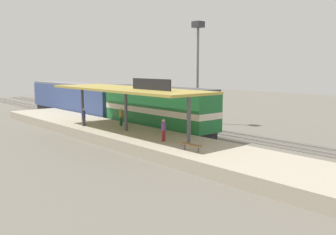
{
  "coord_description": "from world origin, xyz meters",
  "views": [
    {
      "loc": [
        -23.11,
        -27.07,
        6.51
      ],
      "look_at": [
        -1.38,
        -1.98,
        2.0
      ],
      "focal_mm": 39.6,
      "sensor_mm": 36.0,
      "label": 1
    }
  ],
  "objects_px": {
    "light_mast": "(198,51)",
    "person_boarding": "(84,116)",
    "platform_bench": "(191,145)",
    "passenger_carriage_single": "(74,98)",
    "locomotive": "(157,109)",
    "person_waiting": "(164,129)",
    "person_walking": "(121,116)"
  },
  "relations": [
    {
      "from": "platform_bench",
      "to": "passenger_carriage_single",
      "type": "distance_m",
      "value": 29.56
    },
    {
      "from": "passenger_carriage_single",
      "to": "person_waiting",
      "type": "relative_size",
      "value": 11.7
    },
    {
      "from": "passenger_carriage_single",
      "to": "person_boarding",
      "type": "relative_size",
      "value": 11.7
    },
    {
      "from": "platform_bench",
      "to": "light_mast",
      "type": "distance_m",
      "value": 20.27
    },
    {
      "from": "light_mast",
      "to": "person_waiting",
      "type": "height_order",
      "value": "light_mast"
    },
    {
      "from": "platform_bench",
      "to": "passenger_carriage_single",
      "type": "height_order",
      "value": "passenger_carriage_single"
    },
    {
      "from": "passenger_carriage_single",
      "to": "person_walking",
      "type": "height_order",
      "value": "passenger_carriage_single"
    },
    {
      "from": "person_walking",
      "to": "platform_bench",
      "type": "bearing_deg",
      "value": -101.86
    },
    {
      "from": "passenger_carriage_single",
      "to": "person_boarding",
      "type": "bearing_deg",
      "value": -113.25
    },
    {
      "from": "locomotive",
      "to": "person_waiting",
      "type": "distance_m",
      "value": 8.78
    },
    {
      "from": "platform_bench",
      "to": "person_boarding",
      "type": "relative_size",
      "value": 0.99
    },
    {
      "from": "light_mast",
      "to": "person_walking",
      "type": "relative_size",
      "value": 6.84
    },
    {
      "from": "platform_bench",
      "to": "passenger_carriage_single",
      "type": "bearing_deg",
      "value": 78.28
    },
    {
      "from": "passenger_carriage_single",
      "to": "person_boarding",
      "type": "distance_m",
      "value": 15.59
    },
    {
      "from": "person_walking",
      "to": "person_boarding",
      "type": "xyz_separation_m",
      "value": [
        -2.73,
        2.33,
        0.0
      ]
    },
    {
      "from": "platform_bench",
      "to": "light_mast",
      "type": "bearing_deg",
      "value": 43.44
    },
    {
      "from": "locomotive",
      "to": "passenger_carriage_single",
      "type": "bearing_deg",
      "value": 90.0
    },
    {
      "from": "light_mast",
      "to": "person_boarding",
      "type": "bearing_deg",
      "value": 173.67
    },
    {
      "from": "locomotive",
      "to": "person_waiting",
      "type": "bearing_deg",
      "value": -126.25
    },
    {
      "from": "locomotive",
      "to": "person_boarding",
      "type": "xyz_separation_m",
      "value": [
        -6.15,
        3.69,
        -0.56
      ]
    },
    {
      "from": "platform_bench",
      "to": "person_boarding",
      "type": "xyz_separation_m",
      "value": [
        -0.15,
        14.61,
        0.51
      ]
    },
    {
      "from": "platform_bench",
      "to": "person_walking",
      "type": "height_order",
      "value": "person_walking"
    },
    {
      "from": "platform_bench",
      "to": "person_walking",
      "type": "distance_m",
      "value": 12.57
    },
    {
      "from": "platform_bench",
      "to": "person_boarding",
      "type": "distance_m",
      "value": 14.62
    },
    {
      "from": "person_waiting",
      "to": "locomotive",
      "type": "bearing_deg",
      "value": 53.75
    },
    {
      "from": "person_walking",
      "to": "locomotive",
      "type": "bearing_deg",
      "value": -21.69
    },
    {
      "from": "platform_bench",
      "to": "person_waiting",
      "type": "bearing_deg",
      "value": 78.01
    },
    {
      "from": "passenger_carriage_single",
      "to": "person_walking",
      "type": "xyz_separation_m",
      "value": [
        -3.42,
        -16.64,
        -0.46
      ]
    },
    {
      "from": "person_waiting",
      "to": "person_walking",
      "type": "height_order",
      "value": "same"
    },
    {
      "from": "passenger_carriage_single",
      "to": "platform_bench",
      "type": "bearing_deg",
      "value": -101.72
    },
    {
      "from": "locomotive",
      "to": "person_waiting",
      "type": "relative_size",
      "value": 8.44
    },
    {
      "from": "platform_bench",
      "to": "locomotive",
      "type": "relative_size",
      "value": 0.12
    }
  ]
}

